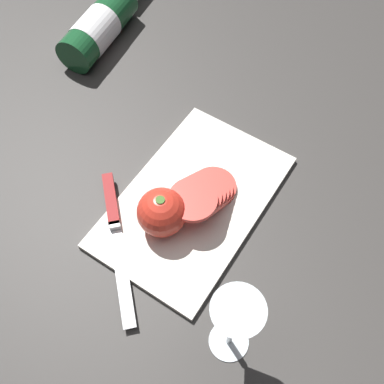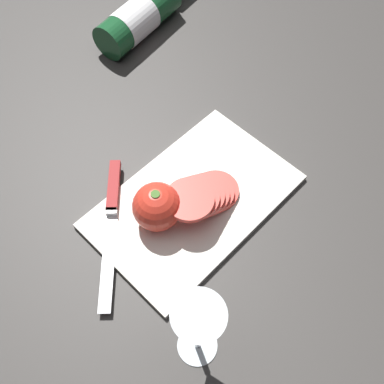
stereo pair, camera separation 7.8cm
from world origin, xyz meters
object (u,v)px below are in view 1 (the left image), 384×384
Objects in this scene: tomato_slice_stack_near at (204,193)px; wine_glass at (235,322)px; whole_tomato at (162,212)px; knife at (113,215)px; wine_bottle at (101,25)px.

wine_glass is at bearing 41.62° from tomato_slice_stack_near.
wine_glass reaches higher than whole_tomato.
whole_tomato is 0.08m from tomato_slice_stack_near.
tomato_slice_stack_near is (-0.08, 0.03, -0.01)m from whole_tomato.
knife is at bearing -66.09° from whole_tomato.
wine_bottle is 2.02× the size of wine_glass.
tomato_slice_stack_near is at bearing 60.11° from wine_bottle.
whole_tomato is 0.39× the size of knife.
wine_bottle reaches higher than tomato_slice_stack_near.
wine_glass is 0.26m from tomato_slice_stack_near.
knife is (-0.07, -0.28, -0.10)m from wine_glass.
whole_tomato is (-0.11, -0.20, -0.06)m from wine_glass.
wine_glass is 2.01× the size of whole_tomato.
wine_bottle is 0.73m from wine_glass.
whole_tomato reaches higher than wine_bottle.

